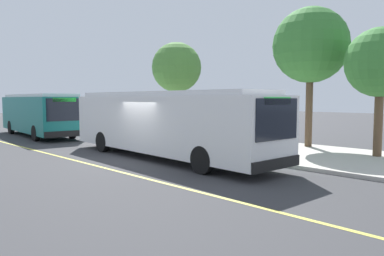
{
  "coord_description": "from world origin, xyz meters",
  "views": [
    {
      "loc": [
        12.71,
        -9.52,
        2.64
      ],
      "look_at": [
        1.32,
        1.6,
        1.37
      ],
      "focal_mm": 34.52,
      "sensor_mm": 36.0,
      "label": 1
    }
  ],
  "objects_px": {
    "transit_bus_second": "(39,113)",
    "waiting_bench": "(208,133)",
    "pedestrian_commuter": "(161,124)",
    "route_sign_post": "(212,113)",
    "transit_bus_main": "(165,122)"
  },
  "relations": [
    {
      "from": "transit_bus_second",
      "to": "waiting_bench",
      "type": "bearing_deg",
      "value": 25.23
    },
    {
      "from": "transit_bus_second",
      "to": "pedestrian_commuter",
      "type": "bearing_deg",
      "value": 22.61
    },
    {
      "from": "transit_bus_second",
      "to": "route_sign_post",
      "type": "distance_m",
      "value": 14.24
    },
    {
      "from": "transit_bus_main",
      "to": "transit_bus_second",
      "type": "xyz_separation_m",
      "value": [
        -13.64,
        -0.1,
        -0.0
      ]
    },
    {
      "from": "transit_bus_second",
      "to": "waiting_bench",
      "type": "height_order",
      "value": "transit_bus_second"
    },
    {
      "from": "waiting_bench",
      "to": "pedestrian_commuter",
      "type": "relative_size",
      "value": 0.95
    },
    {
      "from": "route_sign_post",
      "to": "transit_bus_second",
      "type": "bearing_deg",
      "value": -168.55
    },
    {
      "from": "waiting_bench",
      "to": "transit_bus_second",
      "type": "bearing_deg",
      "value": -154.77
    },
    {
      "from": "route_sign_post",
      "to": "pedestrian_commuter",
      "type": "xyz_separation_m",
      "value": [
        -5.0,
        0.9,
        -0.84
      ]
    },
    {
      "from": "transit_bus_main",
      "to": "transit_bus_second",
      "type": "relative_size",
      "value": 1.16
    },
    {
      "from": "transit_bus_main",
      "to": "waiting_bench",
      "type": "height_order",
      "value": "transit_bus_main"
    },
    {
      "from": "route_sign_post",
      "to": "transit_bus_main",
      "type": "bearing_deg",
      "value": -96.5
    },
    {
      "from": "transit_bus_second",
      "to": "transit_bus_main",
      "type": "bearing_deg",
      "value": 0.41
    },
    {
      "from": "pedestrian_commuter",
      "to": "transit_bus_main",
      "type": "bearing_deg",
      "value": -37.78
    },
    {
      "from": "transit_bus_main",
      "to": "route_sign_post",
      "type": "relative_size",
      "value": 4.33
    }
  ]
}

